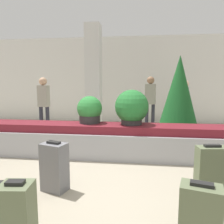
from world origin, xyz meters
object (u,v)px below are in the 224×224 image
at_px(suitcase_5, 200,218).
at_px(traveler_0, 185,102).
at_px(potted_plant_1, 90,110).
at_px(suitcase_1, 211,174).
at_px(suitcase_2, 55,167).
at_px(traveler_1, 44,100).
at_px(traveler_2, 150,98).
at_px(potted_plant_0, 132,108).
at_px(pillar, 94,79).
at_px(suitcase_4, 18,221).
at_px(decorated_tree, 179,96).

bearing_deg(suitcase_5, traveler_0, 95.59).
bearing_deg(potted_plant_1, suitcase_1, -41.14).
relative_size(suitcase_2, traveler_1, 0.42).
bearing_deg(traveler_2, potted_plant_0, -87.87).
bearing_deg(pillar, suitcase_2, -86.23).
distance_m(pillar, suitcase_5, 5.23).
relative_size(pillar, suitcase_4, 4.63).
height_order(traveler_0, decorated_tree, decorated_tree).
distance_m(suitcase_5, potted_plant_0, 2.67).
height_order(pillar, traveler_1, pillar).
distance_m(suitcase_2, suitcase_4, 1.19).
bearing_deg(traveler_1, decorated_tree, -175.77).
xyz_separation_m(traveler_2, decorated_tree, (0.61, -1.62, 0.15)).
bearing_deg(decorated_tree, traveler_2, 110.49).
bearing_deg(traveler_1, potted_plant_1, 150.17).
height_order(suitcase_4, suitcase_5, suitcase_4).
relative_size(traveler_0, decorated_tree, 0.73).
height_order(suitcase_4, traveler_1, traveler_1).
distance_m(suitcase_5, potted_plant_1, 3.04).
xyz_separation_m(pillar, potted_plant_1, (0.37, -2.15, -0.68)).
height_order(suitcase_5, traveler_0, traveler_0).
relative_size(suitcase_1, traveler_2, 0.44).
xyz_separation_m(potted_plant_0, potted_plant_1, (-0.87, 0.05, -0.07)).
height_order(suitcase_1, decorated_tree, decorated_tree).
xyz_separation_m(suitcase_1, suitcase_2, (-2.03, 0.03, -0.02)).
relative_size(suitcase_1, potted_plant_0, 1.06).
height_order(potted_plant_1, traveler_0, traveler_0).
distance_m(suitcase_1, potted_plant_1, 2.60).
xyz_separation_m(potted_plant_0, decorated_tree, (1.10, 1.10, 0.17)).
height_order(suitcase_4, traveler_0, traveler_0).
distance_m(traveler_0, decorated_tree, 1.42).
bearing_deg(suitcase_5, pillar, 127.30).
height_order(pillar, potted_plant_1, pillar).
bearing_deg(suitcase_4, suitcase_5, 4.09).
height_order(suitcase_5, potted_plant_0, potted_plant_0).
bearing_deg(suitcase_5, suitcase_2, 166.93).
relative_size(suitcase_2, potted_plant_0, 1.00).
bearing_deg(traveler_1, suitcase_5, 142.22).
bearing_deg(suitcase_1, traveler_0, 75.80).
xyz_separation_m(traveler_0, traveler_1, (-4.14, -0.70, 0.05)).
bearing_deg(suitcase_5, traveler_1, 143.14).
xyz_separation_m(suitcase_4, potted_plant_1, (-0.03, 2.82, 0.58)).
xyz_separation_m(potted_plant_0, traveler_2, (0.49, 2.73, 0.02)).
bearing_deg(potted_plant_0, potted_plant_1, 176.96).
distance_m(suitcase_4, traveler_2, 5.69).
distance_m(pillar, traveler_1, 1.60).
bearing_deg(suitcase_2, suitcase_1, 16.59).
bearing_deg(suitcase_4, potted_plant_1, 84.23).
bearing_deg(pillar, suitcase_5, -67.54).
distance_m(potted_plant_0, potted_plant_1, 0.87).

